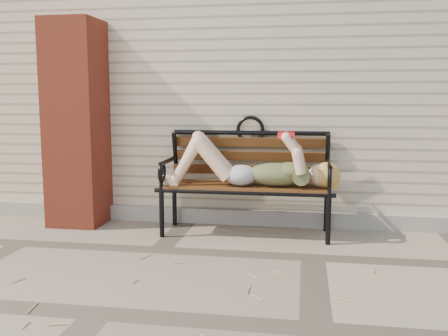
# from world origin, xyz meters

# --- Properties ---
(ground) EXTENTS (80.00, 80.00, 0.00)m
(ground) POSITION_xyz_m (0.00, 0.00, 0.00)
(ground) COLOR gray
(ground) RESTS_ON ground
(house_wall) EXTENTS (8.00, 4.00, 3.00)m
(house_wall) POSITION_xyz_m (0.00, 3.00, 1.50)
(house_wall) COLOR beige
(house_wall) RESTS_ON ground
(foundation_strip) EXTENTS (8.00, 0.10, 0.15)m
(foundation_strip) POSITION_xyz_m (0.00, 0.97, 0.07)
(foundation_strip) COLOR gray
(foundation_strip) RESTS_ON ground
(brick_pillar) EXTENTS (0.50, 0.50, 2.00)m
(brick_pillar) POSITION_xyz_m (-2.30, 0.75, 1.00)
(brick_pillar) COLOR #A93C26
(brick_pillar) RESTS_ON ground
(garden_bench) EXTENTS (1.67, 0.67, 1.08)m
(garden_bench) POSITION_xyz_m (-0.61, 0.72, 0.61)
(garden_bench) COLOR black
(garden_bench) RESTS_ON ground
(reading_woman) EXTENTS (1.58, 0.36, 0.50)m
(reading_woman) POSITION_xyz_m (-0.59, 0.59, 0.64)
(reading_woman) COLOR #093341
(reading_woman) RESTS_ON ground
(straw_scatter) EXTENTS (2.82, 1.46, 0.01)m
(straw_scatter) POSITION_xyz_m (-0.89, -0.98, 0.01)
(straw_scatter) COLOR tan
(straw_scatter) RESTS_ON ground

